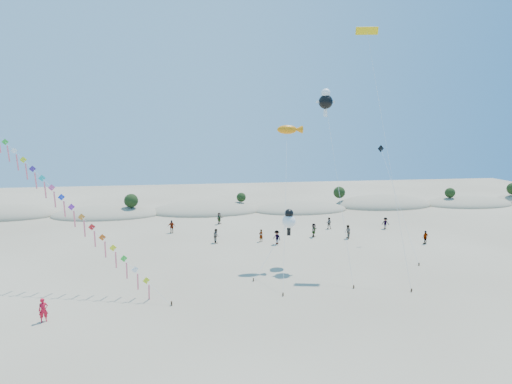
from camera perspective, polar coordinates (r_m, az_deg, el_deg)
The scene contains 10 objects.
ground at distance 30.03m, azimuth -3.26°, elevation -19.82°, with size 160.00×160.00×0.00m, color gray.
dune_ridge at distance 72.87m, azimuth -5.82°, elevation -2.48°, with size 145.30×11.49×5.57m.
kite_train at distance 44.68m, azimuth -28.47°, elevation 3.54°, with size 25.40×16.18×21.60m.
fish_kite at distance 44.94m, azimuth 4.54°, elevation 8.25°, with size 4.11×10.40×14.46m.
cartoon_kite_low at distance 44.21m, azimuth 4.40°, elevation -3.71°, with size 5.07×5.00×5.93m.
cartoon_kite_high at distance 46.27m, azimuth 9.28°, elevation 11.95°, with size 2.00×10.17×18.22m.
parafoil_kite at distance 47.90m, azimuth 14.67°, elevation 19.52°, with size 2.30×11.01×24.41m.
dark_kite at distance 53.20m, azimuth 17.53°, elevation 1.67°, with size 0.92×11.21×12.02m.
flyer_foreground at distance 36.36m, azimuth -26.49°, elevation -13.91°, with size 0.65×0.43×1.79m, color red.
beachgoers at distance 56.93m, azimuth 4.90°, elevation -4.93°, with size 32.11×15.67×1.79m.
Camera 1 is at (-2.38, -26.24, 14.41)m, focal length 30.00 mm.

